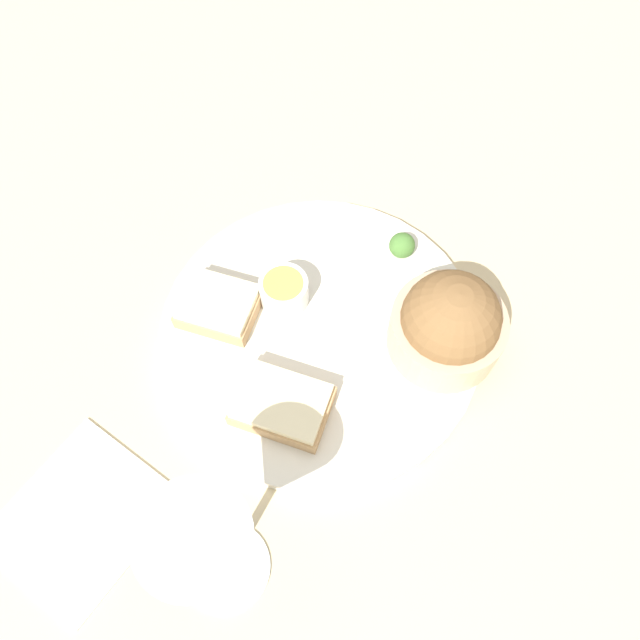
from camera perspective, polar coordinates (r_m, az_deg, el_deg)
ground_plane at (r=0.63m, az=-0.00°, el=-1.42°), size 4.00×4.00×0.00m
dinner_plate at (r=0.63m, az=-0.00°, el=-1.14°), size 0.32×0.32×0.01m
salad_bowl at (r=0.59m, az=11.66°, el=-0.42°), size 0.11×0.11×0.09m
sauce_ramekin at (r=0.62m, az=-3.32°, el=2.73°), size 0.05×0.05×0.03m
cheese_toast_near at (r=0.58m, az=-3.50°, el=-7.73°), size 0.11×0.10×0.03m
cheese_toast_far at (r=0.63m, az=-9.25°, el=1.28°), size 0.10×0.09×0.03m
wine_glass at (r=0.46m, az=-10.55°, el=-19.77°), size 0.08×0.08×0.17m
garnish at (r=0.66m, az=7.51°, el=6.79°), size 0.03×0.03×0.03m
napkin at (r=0.61m, az=-20.95°, el=-16.45°), size 0.16×0.17×0.01m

